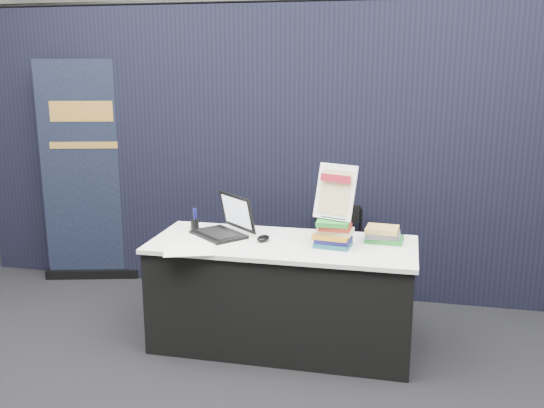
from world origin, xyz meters
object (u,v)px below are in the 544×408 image
at_px(display_table, 282,294).
at_px(pullup_banner, 87,185).
at_px(info_sign, 335,193).
at_px(book_stack_short, 383,234).
at_px(laptop, 221,225).
at_px(stacking_chair, 336,252).
at_px(book_stack_tall, 334,233).

distance_m(display_table, pullup_banner, 2.25).
relative_size(info_sign, pullup_banner, 0.19).
bearing_deg(book_stack_short, laptop, -176.43).
bearing_deg(pullup_banner, laptop, -44.18).
xyz_separation_m(info_sign, stacking_chair, (-0.07, 0.75, -0.65)).
xyz_separation_m(laptop, book_stack_short, (1.14, 0.07, -0.02)).
distance_m(book_stack_tall, info_sign, 0.27).
height_order(info_sign, stacking_chair, info_sign).
relative_size(book_stack_short, pullup_banner, 0.12).
height_order(book_stack_tall, stacking_chair, book_stack_tall).
relative_size(book_stack_tall, stacking_chair, 0.28).
xyz_separation_m(display_table, book_stack_short, (0.67, 0.17, 0.42)).
bearing_deg(info_sign, book_stack_short, 46.86).
distance_m(book_stack_tall, pullup_banner, 2.52).
relative_size(display_table, book_stack_tall, 7.73).
bearing_deg(pullup_banner, display_table, -40.55).
height_order(book_stack_tall, info_sign, info_sign).
distance_m(display_table, info_sign, 0.81).
distance_m(book_stack_tall, book_stack_short, 0.37).
xyz_separation_m(laptop, stacking_chair, (0.75, 0.67, -0.36)).
xyz_separation_m(book_stack_tall, book_stack_short, (0.32, 0.18, -0.04)).
bearing_deg(info_sign, display_table, -155.53).
bearing_deg(info_sign, stacking_chair, 116.39).
bearing_deg(pullup_banner, book_stack_tall, -37.31).
distance_m(book_stack_short, info_sign, 0.47).
bearing_deg(book_stack_tall, display_table, 178.46).
xyz_separation_m(display_table, pullup_banner, (-1.98, 0.95, 0.50)).
relative_size(laptop, book_stack_short, 2.05).
relative_size(book_stack_short, stacking_chair, 0.30).
bearing_deg(book_stack_short, book_stack_tall, -149.83).
height_order(display_table, book_stack_tall, book_stack_tall).
bearing_deg(book_stack_tall, book_stack_short, 30.17).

